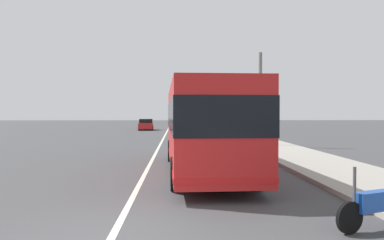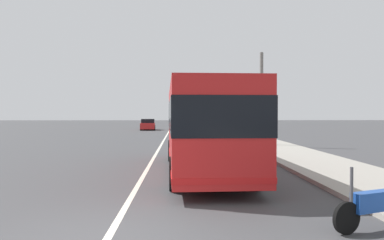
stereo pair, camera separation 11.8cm
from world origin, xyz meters
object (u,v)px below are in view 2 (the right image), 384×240
Objects in this scene: car_far_distant at (148,125)px; motorcycle_nearest_curb at (377,205)px; coach_bus at (204,124)px; car_oncoming at (194,130)px; utility_pole at (261,100)px.

motorcycle_nearest_curb is at bearing 8.04° from car_far_distant.
coach_bus is 5.04× the size of motorcycle_nearest_curb.
motorcycle_nearest_curb is 0.48× the size of car_far_distant.
car_oncoming is 16.72m from car_far_distant.
utility_pole reaches higher than coach_bus.
utility_pole is at bearing -152.75° from car_oncoming.
car_oncoming is at bearing -106.08° from motorcycle_nearest_curb.
motorcycle_nearest_curb is 26.97m from car_oncoming.
car_oncoming is at bearing -3.10° from coach_bus.
motorcycle_nearest_curb is at bearing -159.57° from coach_bus.
car_far_distant reaches higher than motorcycle_nearest_curb.
car_far_distant is at bearing 21.46° from utility_pole.
coach_bus is 2.24× the size of car_oncoming.
utility_pole is (-9.06, -4.23, 2.45)m from car_oncoming.
coach_bus reaches higher than car_oncoming.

